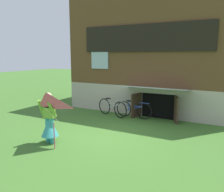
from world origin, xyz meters
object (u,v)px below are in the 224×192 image
Objects in this scene: person at (49,122)px; bicycle_blue at (134,110)px; bicycle_silver at (112,108)px; kite at (47,107)px.

person reaches higher than bicycle_blue.
kite is at bearing -69.23° from bicycle_silver.
bicycle_blue is (1.08, 3.96, -0.29)m from person.
person is 3.80m from bicycle_silver.
kite is 4.39m from bicycle_silver.
person is 0.98× the size of kite.
kite is 0.97× the size of bicycle_blue.
bicycle_blue is at bearing 89.25° from person.
kite reaches higher than bicycle_silver.
kite is at bearing -98.78° from bicycle_blue.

